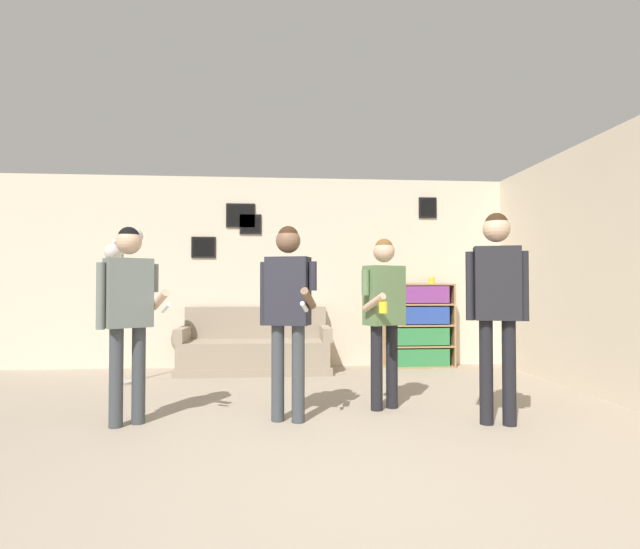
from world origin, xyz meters
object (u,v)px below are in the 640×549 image
at_px(bookshelf, 419,325).
at_px(person_spectator_near_bookshelf, 497,293).
at_px(floor_lamp, 122,261).
at_px(person_player_foreground_center, 288,301).
at_px(couch, 255,350).
at_px(person_player_foreground_left, 128,303).
at_px(person_watcher_holding_cup, 384,305).
at_px(drinking_cup, 432,280).

xyz_separation_m(bookshelf, person_spectator_near_bookshelf, (-0.17, -2.95, 0.50)).
height_order(floor_lamp, person_player_foreground_center, floor_lamp).
bearing_deg(person_player_foreground_center, couch, 99.00).
height_order(couch, bookshelf, bookshelf).
bearing_deg(couch, person_player_foreground_left, -109.98).
height_order(person_player_foreground_center, person_spectator_near_bookshelf, person_spectator_near_bookshelf).
distance_m(person_player_foreground_left, person_watcher_holding_cup, 2.25).
height_order(couch, person_player_foreground_center, person_player_foreground_center).
xyz_separation_m(floor_lamp, person_spectator_near_bookshelf, (3.65, -2.04, -0.36)).
distance_m(bookshelf, person_player_foreground_center, 3.34).
xyz_separation_m(couch, bookshelf, (2.30, 0.20, 0.30)).
bearing_deg(person_player_foreground_left, couch, 70.02).
relative_size(bookshelf, person_player_foreground_center, 0.71).
height_order(couch, floor_lamp, floor_lamp).
bearing_deg(drinking_cup, person_watcher_holding_cup, -116.66).
height_order(couch, person_player_foreground_left, person_player_foreground_left).
bearing_deg(floor_lamp, person_player_foreground_left, -71.49).
xyz_separation_m(bookshelf, person_watcher_holding_cup, (-1.00, -2.35, 0.38)).
relative_size(floor_lamp, person_player_foreground_left, 1.12).
distance_m(person_watcher_holding_cup, drinking_cup, 2.65).
distance_m(floor_lamp, person_player_foreground_left, 1.96).
distance_m(person_watcher_holding_cup, person_spectator_near_bookshelf, 1.02).
bearing_deg(person_spectator_near_bookshelf, person_watcher_holding_cup, 144.10).
xyz_separation_m(person_player_foreground_left, person_player_foreground_center, (1.32, 0.01, 0.02)).
xyz_separation_m(floor_lamp, drinking_cup, (4.01, 0.91, -0.22)).
distance_m(bookshelf, person_player_foreground_left, 4.23).
bearing_deg(person_player_foreground_left, floor_lamp, 108.51).
relative_size(couch, drinking_cup, 22.03).
distance_m(couch, bookshelf, 2.33).
relative_size(floor_lamp, drinking_cup, 20.14).
xyz_separation_m(person_player_foreground_left, person_spectator_near_bookshelf, (3.04, -0.23, 0.09)).
distance_m(couch, person_player_foreground_center, 2.65).
distance_m(bookshelf, drinking_cup, 0.66).
relative_size(person_player_foreground_center, person_watcher_holding_cup, 1.04).
height_order(person_watcher_holding_cup, drinking_cup, person_watcher_holding_cup).
xyz_separation_m(person_player_foreground_left, person_watcher_holding_cup, (2.22, 0.37, -0.03)).
distance_m(person_player_foreground_center, person_spectator_near_bookshelf, 1.74).
bearing_deg(person_watcher_holding_cup, bookshelf, 67.06).
bearing_deg(floor_lamp, couch, 24.98).
xyz_separation_m(person_player_foreground_center, person_watcher_holding_cup, (0.90, 0.36, -0.05)).
distance_m(person_player_foreground_left, person_player_foreground_center, 1.32).
distance_m(couch, drinking_cup, 2.66).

